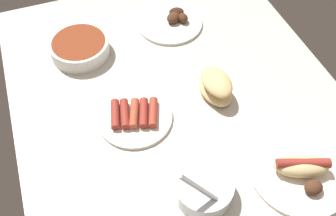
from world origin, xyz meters
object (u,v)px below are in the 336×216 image
(plate_hotdog_assembled, at_px, (301,170))
(bowl_chili, at_px, (80,47))
(plate_sausages, at_px, (134,116))
(plate_grilled_meat, at_px, (171,21))
(bread_stack, at_px, (216,86))
(bowl_coleslaw, at_px, (204,188))

(plate_hotdog_assembled, relative_size, bowl_chili, 1.37)
(plate_sausages, bearing_deg, plate_grilled_meat, 145.44)
(plate_grilled_meat, xyz_separation_m, bowl_chili, (0.04, -0.31, 0.02))
(bread_stack, distance_m, bowl_chili, 0.43)
(plate_hotdog_assembled, xyz_separation_m, bowl_chili, (-0.59, -0.41, 0.01))
(plate_hotdog_assembled, bearing_deg, plate_grilled_meat, -171.06)
(bowl_coleslaw, xyz_separation_m, bowl_chili, (-0.56, -0.17, -0.00))
(bread_stack, bearing_deg, bowl_chili, -132.62)
(bowl_coleslaw, height_order, plate_hotdog_assembled, bowl_coleslaw)
(bread_stack, xyz_separation_m, bowl_chili, (-0.29, -0.32, -0.01))
(plate_grilled_meat, distance_m, bowl_coleslaw, 0.61)
(bread_stack, bearing_deg, plate_hotdog_assembled, 17.00)
(plate_hotdog_assembled, relative_size, plate_sausages, 1.20)
(bowl_chili, bearing_deg, bowl_coleslaw, 16.78)
(bowl_coleslaw, xyz_separation_m, plate_sausages, (-0.27, -0.09, -0.02))
(bowl_coleslaw, height_order, plate_sausages, bowl_coleslaw)
(bowl_coleslaw, xyz_separation_m, plate_hotdog_assembled, (0.03, 0.24, -0.01))
(bread_stack, height_order, bowl_coleslaw, bowl_coleslaw)
(plate_hotdog_assembled, xyz_separation_m, plate_sausages, (-0.30, -0.33, -0.01))
(plate_sausages, bearing_deg, bowl_chili, -164.29)
(bread_stack, height_order, bowl_chili, bread_stack)
(plate_grilled_meat, xyz_separation_m, plate_sausages, (0.33, -0.23, 0.00))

